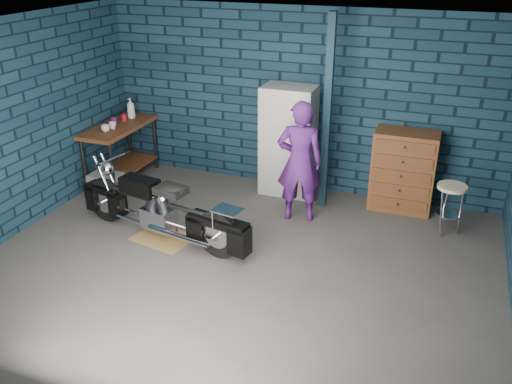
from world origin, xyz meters
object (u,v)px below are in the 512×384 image
motorcycle (161,205)px  workbench (121,153)px  person (300,162)px  tool_chest (403,171)px  locker (288,141)px  storage_bin (106,183)px  shop_stool (449,209)px

motorcycle → workbench: bearing=147.0°
person → tool_chest: (1.28, 0.80, -0.26)m
locker → tool_chest: bearing=0.0°
person → storage_bin: person is taller
motorcycle → shop_stool: (3.41, 1.42, -0.14)m
motorcycle → tool_chest: tool_chest is taller
storage_bin → person: bearing=3.5°
person → storage_bin: bearing=-10.0°
storage_bin → motorcycle: bearing=-32.3°
workbench → shop_stool: 4.96m
locker → shop_stool: 2.46m
person → workbench: bearing=-19.5°
workbench → tool_chest: 4.32m
person → locker: person is taller
workbench → motorcycle: (1.54, -1.46, 0.02)m
storage_bin → locker: 2.84m
storage_bin → shop_stool: size_ratio=0.68×
locker → storage_bin: bearing=-159.2°
motorcycle → storage_bin: size_ratio=4.67×
storage_bin → tool_chest: bearing=12.9°
storage_bin → locker: size_ratio=0.29×
tool_chest → shop_stool: size_ratio=1.68×
workbench → person: 3.05m
workbench → tool_chest: (4.29, 0.48, 0.12)m
motorcycle → locker: locker is taller
motorcycle → tool_chest: (2.75, 1.94, 0.09)m
storage_bin → shop_stool: 4.96m
workbench → locker: size_ratio=0.86×
tool_chest → shop_stool: bearing=-38.5°
workbench → person: person is taller
person → shop_stool: bearing=174.5°
tool_chest → motorcycle: bearing=-144.7°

